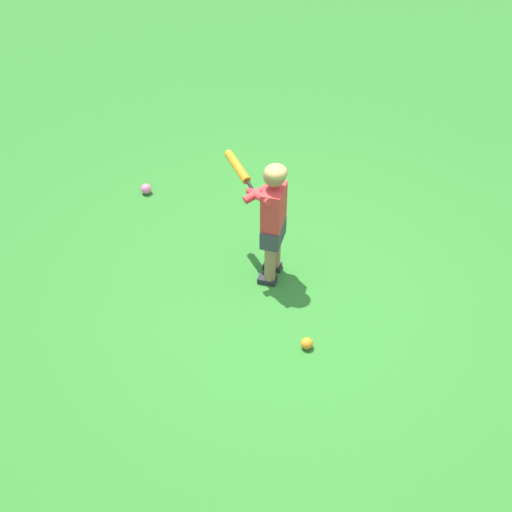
% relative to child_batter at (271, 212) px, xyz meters
% --- Properties ---
extents(ground_plane, '(40.00, 40.00, 0.00)m').
position_rel_child_batter_xyz_m(ground_plane, '(-0.23, 0.15, -0.65)').
color(ground_plane, '#2D7528').
extents(child_batter, '(0.68, 0.47, 1.08)m').
position_rel_child_batter_xyz_m(child_batter, '(0.00, 0.00, 0.00)').
color(child_batter, '#232328').
rests_on(child_batter, ground).
extents(play_ball_center_lawn, '(0.10, 0.10, 0.10)m').
position_rel_child_batter_xyz_m(play_ball_center_lawn, '(1.55, -0.50, -0.60)').
color(play_ball_center_lawn, pink).
rests_on(play_ball_center_lawn, ground).
extents(play_ball_behind_batter, '(0.09, 0.09, 0.09)m').
position_rel_child_batter_xyz_m(play_ball_behind_batter, '(-0.59, 0.60, -0.61)').
color(play_ball_behind_batter, orange).
rests_on(play_ball_behind_batter, ground).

